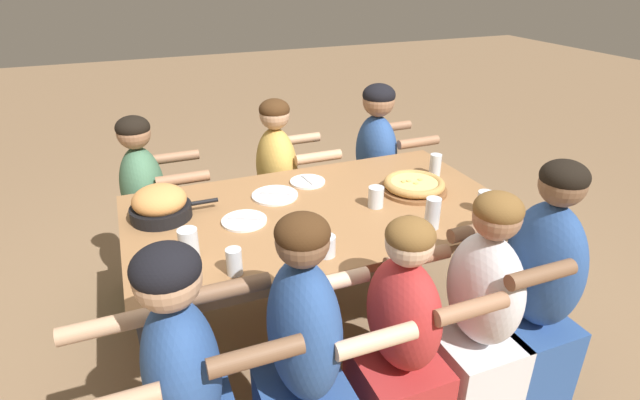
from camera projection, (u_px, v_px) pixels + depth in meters
ground_plane at (320, 336)px, 2.74m from camera, size 18.00×18.00×0.00m
dining_table at (320, 225)px, 2.43m from camera, size 1.81×1.04×0.78m
pizza_board_main at (414, 185)px, 2.56m from camera, size 0.34×0.34×0.06m
skillet_bowl at (160, 204)px, 2.29m from camera, size 0.40×0.28×0.16m
empty_plate_a at (308, 182)px, 2.67m from camera, size 0.19×0.19×0.02m
empty_plate_b at (275, 195)px, 2.52m from camera, size 0.23×0.23×0.02m
empty_plate_c at (244, 221)px, 2.28m from camera, size 0.21×0.21×0.02m
cocktail_glass_blue at (326, 247)px, 2.01m from camera, size 0.08×0.08×0.11m
drinking_glass_a at (376, 198)px, 2.40m from camera, size 0.08×0.08×0.10m
drinking_glass_b at (485, 202)px, 2.35m from camera, size 0.07×0.07×0.10m
drinking_glass_c at (432, 215)px, 2.21m from camera, size 0.07×0.07×0.14m
drinking_glass_d at (234, 262)px, 1.89m from camera, size 0.06×0.06×0.11m
drinking_glass_e at (435, 166)px, 2.74m from camera, size 0.06×0.06×0.12m
drinking_glass_f at (189, 248)px, 1.95m from camera, size 0.08×0.08×0.14m
diner_near_midright at (476, 330)px, 2.03m from camera, size 0.51×0.40×1.12m
diner_near_center at (398, 357)px, 1.92m from camera, size 0.51×0.40×1.09m
diner_far_center at (279, 197)px, 3.13m from camera, size 0.51×0.40×1.14m
diner_far_left at (149, 220)px, 2.87m from camera, size 0.51×0.40×1.13m
diner_near_midleft at (304, 377)px, 1.77m from camera, size 0.51×0.40×1.18m
diner_far_right at (375, 177)px, 3.34m from camera, size 0.51×0.40×1.17m
diner_near_right at (534, 306)px, 2.11m from camera, size 0.51×0.40×1.20m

